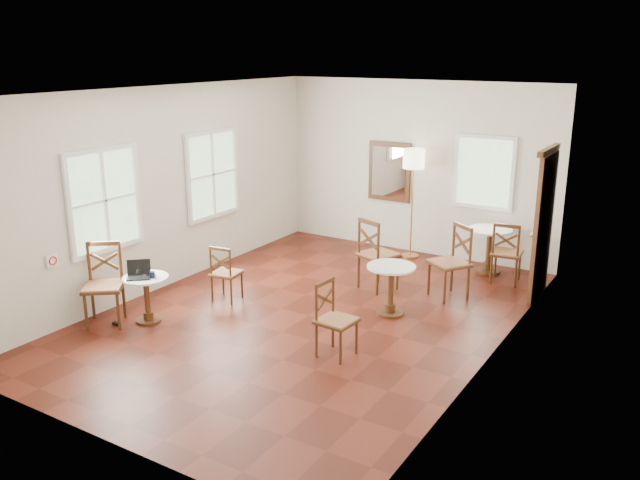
# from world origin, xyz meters

# --- Properties ---
(ground) EXTENTS (7.00, 7.00, 0.00)m
(ground) POSITION_xyz_m (0.00, 0.00, 0.00)
(ground) COLOR #51180D
(ground) RESTS_ON ground
(room_shell) EXTENTS (5.02, 7.02, 3.01)m
(room_shell) POSITION_xyz_m (-0.06, 0.27, 1.89)
(room_shell) COLOR beige
(room_shell) RESTS_ON ground
(cafe_table_near) EXTENTS (0.60, 0.60, 0.63)m
(cafe_table_near) POSITION_xyz_m (-1.71, -1.29, 0.39)
(cafe_table_near) COLOR #492912
(cafe_table_near) RESTS_ON ground
(cafe_table_mid) EXTENTS (0.66, 0.66, 0.70)m
(cafe_table_mid) POSITION_xyz_m (0.92, 0.63, 0.43)
(cafe_table_mid) COLOR #492912
(cafe_table_mid) RESTS_ON ground
(cafe_table_back) EXTENTS (0.69, 0.69, 0.73)m
(cafe_table_back) POSITION_xyz_m (1.51, 3.05, 0.45)
(cafe_table_back) COLOR #492912
(cafe_table_back) RESTS_ON ground
(chair_near_a) EXTENTS (0.44, 0.44, 0.83)m
(chair_near_a) POSITION_xyz_m (-1.32, -0.14, 0.42)
(chair_near_a) COLOR #492912
(chair_near_a) RESTS_ON ground
(chair_near_b) EXTENTS (0.70, 0.70, 1.08)m
(chair_near_b) POSITION_xyz_m (-2.14, -1.61, 0.54)
(chair_near_b) COLOR #492912
(chair_near_b) RESTS_ON ground
(chair_mid_a) EXTENTS (0.65, 0.65, 1.10)m
(chair_mid_a) POSITION_xyz_m (0.31, 1.42, 0.55)
(chair_mid_a) COLOR #492912
(chair_mid_a) RESTS_ON ground
(chair_mid_b) EXTENTS (0.45, 0.45, 0.91)m
(chair_mid_b) POSITION_xyz_m (0.91, -0.84, 0.45)
(chair_mid_b) COLOR #492912
(chair_mid_b) RESTS_ON ground
(chair_back_a) EXTENTS (0.50, 0.50, 0.98)m
(chair_back_a) POSITION_xyz_m (1.89, 2.71, 0.49)
(chair_back_a) COLOR #492912
(chair_back_a) RESTS_ON ground
(chair_back_b) EXTENTS (0.69, 0.69, 1.07)m
(chair_back_b) POSITION_xyz_m (1.38, 1.68, 0.53)
(chair_back_b) COLOR #492912
(chair_back_b) RESTS_ON ground
(floor_lamp) EXTENTS (0.37, 0.37, 1.89)m
(floor_lamp) POSITION_xyz_m (0.09, 3.15, 1.60)
(floor_lamp) COLOR #BF8C3F
(floor_lamp) RESTS_ON ground
(laptop) EXTENTS (0.39, 0.39, 0.22)m
(laptop) POSITION_xyz_m (-1.78, -1.34, 0.68)
(laptop) COLOR black
(laptop) RESTS_ON cafe_table_near
(mouse) EXTENTS (0.12, 0.10, 0.04)m
(mouse) POSITION_xyz_m (-1.71, -1.29, 0.65)
(mouse) COLOR black
(mouse) RESTS_ON cafe_table_near
(navy_mug) EXTENTS (0.10, 0.07, 0.08)m
(navy_mug) POSITION_xyz_m (-1.60, -1.26, 0.67)
(navy_mug) COLOR black
(navy_mug) RESTS_ON cafe_table_near
(water_glass) EXTENTS (0.06, 0.06, 0.10)m
(water_glass) POSITION_xyz_m (-1.78, -1.34, 0.68)
(water_glass) COLOR white
(water_glass) RESTS_ON cafe_table_near
(power_adapter) EXTENTS (0.10, 0.06, 0.04)m
(power_adapter) POSITION_xyz_m (-1.98, -1.60, 0.02)
(power_adapter) COLOR black
(power_adapter) RESTS_ON ground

